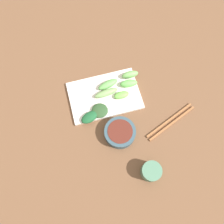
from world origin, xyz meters
The scene contains 12 objects.
tabletop centered at (0.00, 0.00, 0.01)m, with size 2.10×2.10×0.02m, color brown.
sauce_bowl centered at (-0.11, -0.02, 0.04)m, with size 0.12×0.12×0.04m.
serving_plate centered at (0.06, -0.01, 0.03)m, with size 0.19×0.29×0.01m, color silver.
broccoli_stalk_0 centered at (0.07, -0.01, 0.04)m, with size 0.03×0.10×0.03m, color #779F5B.
broccoli_stalk_1 centered at (0.12, -0.13, 0.05)m, with size 0.03×0.07×0.03m, color #6CA857.
broccoli_stalk_2 centered at (0.08, -0.12, 0.05)m, with size 0.03×0.07×0.03m, color #64B952.
broccoli_stalk_3 centered at (0.10, -0.03, 0.04)m, with size 0.03×0.09×0.03m, color #60A351.
broccoli_leafy_4 centered at (-0.02, 0.07, 0.04)m, with size 0.04×0.07×0.02m, color #1B522B.
broccoli_stalk_5 centered at (0.04, -0.07, 0.04)m, with size 0.03×0.06×0.02m, color #6DB649.
broccoli_leafy_6 centered at (0.00, 0.03, 0.04)m, with size 0.06×0.07×0.02m, color #2A4A27.
chopsticks centered at (-0.11, -0.23, 0.02)m, with size 0.11×0.22×0.01m.
tea_cup centered at (-0.28, -0.09, 0.05)m, with size 0.07×0.07×0.06m, color #4A775C.
Camera 1 is at (-0.32, 0.06, 0.90)m, focal length 37.03 mm.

